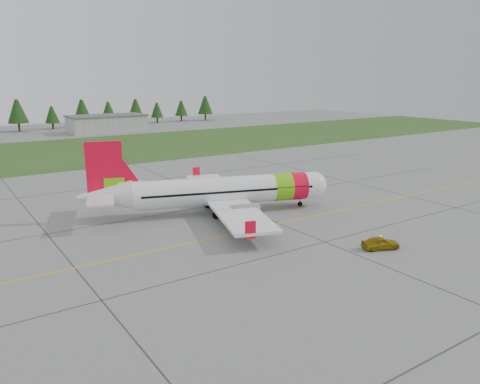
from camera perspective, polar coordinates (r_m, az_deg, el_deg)
ground at (r=46.86m, az=1.39°, el=-8.44°), size 320.00×320.00×0.00m
aircraft at (r=62.48m, az=-2.25°, el=0.11°), size 32.54×30.82×10.17m
follow_me_car at (r=51.57m, az=16.86°, el=-4.59°), size 1.86×1.99×3.98m
grass_strip at (r=121.31m, az=-21.65°, el=4.47°), size 320.00×50.00×0.03m
taxi_guideline at (r=53.15m, az=-3.62°, el=-5.70°), size 120.00×0.25×0.02m
hangar_east at (r=162.04m, az=-15.89°, el=7.97°), size 24.00×12.00×5.20m
treeline at (r=175.62m, az=-25.88°, el=8.33°), size 160.00×8.00×10.00m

